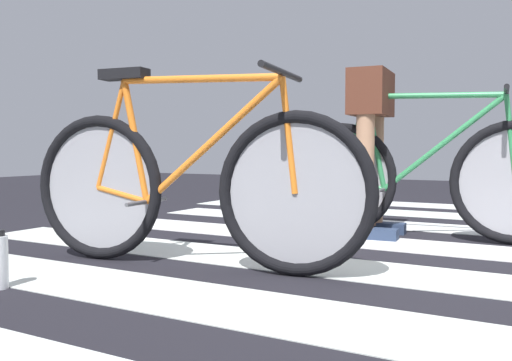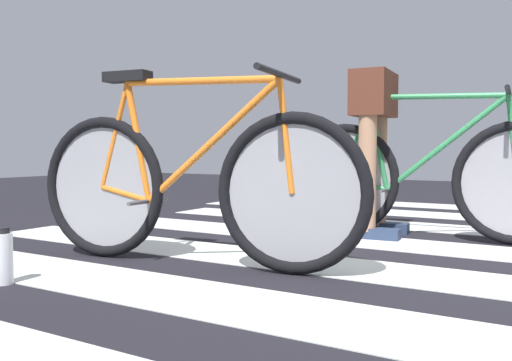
{
  "view_description": "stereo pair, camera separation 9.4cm",
  "coord_description": "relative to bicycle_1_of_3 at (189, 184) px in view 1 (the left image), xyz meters",
  "views": [
    {
      "loc": [
        0.45,
        -2.76,
        0.57
      ],
      "look_at": [
        -0.85,
        -0.44,
        0.42
      ],
      "focal_mm": 38.29,
      "sensor_mm": 36.0,
      "label": 1
    },
    {
      "loc": [
        0.54,
        -2.76,
        0.57
      ],
      "look_at": [
        -0.85,
        -0.44,
        0.42
      ],
      "focal_mm": 38.29,
      "sensor_mm": 36.0,
      "label": 2
    }
  ],
  "objects": [
    {
      "name": "bicycle_1_of_3",
      "position": [
        0.0,
        0.0,
        0.0
      ],
      "size": [
        1.73,
        0.52,
        0.93
      ],
      "rotation": [
        0.0,
        0.0,
        0.14
      ],
      "color": "black",
      "rests_on": "ground"
    },
    {
      "name": "ground",
      "position": [
        1.05,
        0.71,
        -0.4
      ],
      "size": [
        18.0,
        14.0,
        0.02
      ],
      "color": "black"
    },
    {
      "name": "cyclist_2_of_3",
      "position": [
        0.46,
        1.3,
        0.29
      ],
      "size": [
        0.34,
        0.43,
        1.04
      ],
      "rotation": [
        0.0,
        0.0,
        0.08
      ],
      "color": "#A87A5B",
      "rests_on": "ground"
    },
    {
      "name": "crosswalk_markings",
      "position": [
        1.05,
        0.69,
        -0.38
      ],
      "size": [
        5.46,
        5.73,
        0.0
      ],
      "color": "silver",
      "rests_on": "ground"
    },
    {
      "name": "bicycle_2_of_3",
      "position": [
        0.77,
        1.33,
        0.0
      ],
      "size": [
        1.73,
        0.52,
        0.93
      ],
      "rotation": [
        0.0,
        0.0,
        0.08
      ],
      "color": "black",
      "rests_on": "ground"
    }
  ]
}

